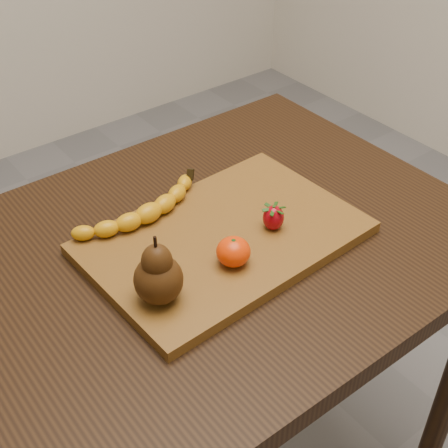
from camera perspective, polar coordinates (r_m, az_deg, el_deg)
table at (r=1.11m, az=-2.81°, el=-6.12°), size 1.00×0.70×0.76m
cutting_board at (r=1.05m, az=-0.00°, el=-1.29°), size 0.46×0.32×0.02m
banana at (r=1.07m, az=-6.92°, el=0.99°), size 0.22×0.08×0.03m
pear at (r=0.89m, az=-6.10°, el=-4.12°), size 0.09×0.09×0.11m
mandarin at (r=0.97m, az=0.87°, el=-2.54°), size 0.06×0.06×0.05m
strawberry at (r=1.05m, az=4.54°, el=0.66°), size 0.05×0.05×0.05m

